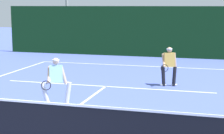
% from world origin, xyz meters
% --- Properties ---
extents(court_line_baseline_far, '(10.34, 0.10, 0.01)m').
position_xyz_m(court_line_baseline_far, '(0.00, 11.66, 0.00)').
color(court_line_baseline_far, white).
rests_on(court_line_baseline_far, ground_plane).
extents(court_line_service, '(8.43, 0.10, 0.01)m').
position_xyz_m(court_line_service, '(0.00, 6.39, 0.00)').
color(court_line_service, white).
rests_on(court_line_service, ground_plane).
extents(court_line_centre, '(0.10, 6.40, 0.01)m').
position_xyz_m(court_line_centre, '(0.00, 3.20, 0.00)').
color(court_line_centre, white).
rests_on(court_line_centre, ground_plane).
extents(tennis_net, '(11.33, 0.09, 1.11)m').
position_xyz_m(tennis_net, '(0.00, 0.00, 0.53)').
color(tennis_net, '#1E4723').
rests_on(tennis_net, ground_plane).
extents(player_near, '(0.96, 0.95, 1.55)m').
position_xyz_m(player_near, '(-0.63, 3.13, 0.85)').
color(player_near, silver).
rests_on(player_near, ground_plane).
extents(player_far, '(0.69, 0.87, 1.55)m').
position_xyz_m(player_far, '(2.37, 7.13, 0.84)').
color(player_far, black).
rests_on(player_far, ground_plane).
extents(back_fence_windscreen, '(18.55, 0.12, 3.09)m').
position_xyz_m(back_fence_windscreen, '(0.00, 15.26, 1.55)').
color(back_fence_windscreen, black).
rests_on(back_fence_windscreen, ground_plane).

